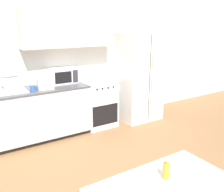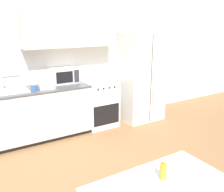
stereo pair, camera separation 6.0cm
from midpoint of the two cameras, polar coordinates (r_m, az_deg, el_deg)
wall_back at (r=4.80m, az=-14.87°, el=8.84°), size 12.00×0.38×2.70m
kitchen_counter at (r=4.59m, az=-18.65°, el=-4.27°), size 2.08×0.66×0.94m
oven_range at (r=5.07m, az=-3.67°, el=-1.84°), size 0.64×0.64×0.90m
refrigerator at (r=5.39m, az=5.56°, el=4.40°), size 0.86×0.82×1.84m
kitchen_sink at (r=4.40m, az=-23.98°, el=0.84°), size 0.71×0.45×0.22m
microwave at (r=4.76m, az=-11.42°, el=4.57°), size 0.49×0.31×0.28m
coffee_mug at (r=4.30m, az=-17.96°, el=1.63°), size 0.12×0.09×0.10m
grocery_bag_0 at (r=4.41m, az=-15.42°, el=3.13°), size 0.28×0.25×0.29m
drink_bottle at (r=2.24m, az=11.46°, el=-16.28°), size 0.06×0.06×0.19m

